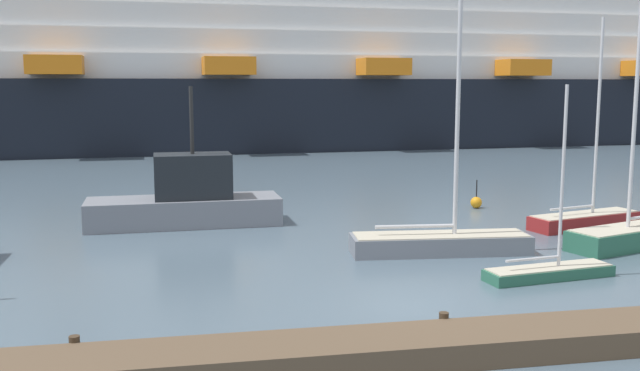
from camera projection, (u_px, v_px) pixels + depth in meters
name	position (u px, v px, depth m)	size (l,w,h in m)	color
ground_plane	(407.00, 306.00, 20.38)	(600.00, 600.00, 0.00)	slate
dock_pier	(459.00, 344.00, 16.55)	(21.65, 1.99, 0.75)	brown
sailboat_0	(636.00, 233.00, 27.78)	(6.44, 3.48, 10.43)	#2D6B51
sailboat_1	(441.00, 238.00, 26.60)	(6.80, 2.20, 12.25)	gray
sailboat_3	(585.00, 217.00, 31.40)	(5.62, 2.70, 9.12)	maroon
sailboat_4	(549.00, 269.00, 23.21)	(4.54, 1.64, 6.28)	#2D6B51
fishing_boat_1	(187.00, 200.00, 31.90)	(8.61, 2.95, 6.19)	gray
channel_buoy_0	(476.00, 202.00, 36.33)	(0.58, 0.58, 1.45)	orange
cruise_ship	(286.00, 70.00, 72.33)	(123.02, 25.06, 23.83)	black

